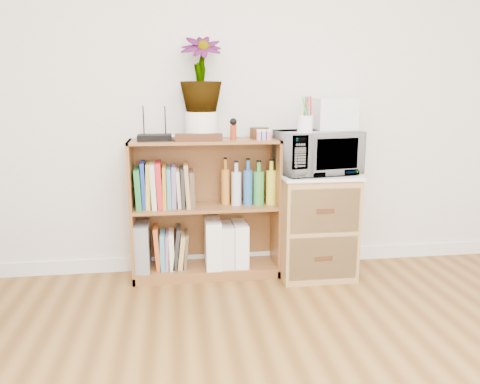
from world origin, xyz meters
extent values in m
cube|color=white|center=(0.00, 2.24, 0.05)|extent=(4.00, 0.02, 0.10)
cube|color=brown|center=(-0.35, 2.10, 0.47)|extent=(1.00, 0.30, 0.95)
cube|color=#9E7542|center=(0.40, 2.02, 0.35)|extent=(0.50, 0.45, 0.70)
imported|color=silver|center=(0.40, 2.02, 0.86)|extent=(0.57, 0.44, 0.29)
cylinder|color=white|center=(0.28, 1.90, 1.06)|extent=(0.10, 0.10, 0.11)
cube|color=silver|center=(0.53, 2.09, 1.11)|extent=(0.26, 0.22, 0.21)
cube|color=black|center=(-0.67, 2.08, 0.97)|extent=(0.22, 0.15, 0.04)
imported|color=white|center=(-0.52, 2.07, 0.97)|extent=(0.13, 0.13, 0.03)
cylinder|color=white|center=(-0.37, 2.12, 1.04)|extent=(0.21, 0.21, 0.18)
imported|color=#356729|center=(-0.37, 2.12, 1.37)|extent=(0.27, 0.27, 0.48)
cube|color=#371B0F|center=(-0.39, 2.00, 0.97)|extent=(0.30, 0.08, 0.05)
cylinder|color=#A02E13|center=(-0.16, 2.06, 1.00)|extent=(0.04, 0.04, 0.10)
cylinder|color=#37200F|center=(0.02, 2.11, 0.99)|extent=(0.13, 0.13, 0.08)
cube|color=#CF7382|center=(0.03, 2.01, 0.98)|extent=(0.11, 0.04, 0.06)
cube|color=gray|center=(-0.78, 2.10, 0.23)|extent=(0.10, 0.26, 0.32)
cube|color=white|center=(-0.30, 2.09, 0.23)|extent=(0.10, 0.26, 0.33)
cube|color=white|center=(-0.21, 2.09, 0.22)|extent=(0.09, 0.24, 0.29)
cube|color=white|center=(-0.11, 2.09, 0.22)|extent=(0.10, 0.24, 0.30)
cube|color=#1E7332|center=(-0.79, 2.10, 0.63)|extent=(0.04, 0.20, 0.27)
cube|color=#1C34A8|center=(-0.76, 2.10, 0.65)|extent=(0.03, 0.20, 0.31)
cube|color=gold|center=(-0.73, 2.10, 0.65)|extent=(0.04, 0.20, 0.30)
cube|color=silver|center=(-0.69, 2.10, 0.65)|extent=(0.04, 0.20, 0.30)
cube|color=red|center=(-0.66, 2.10, 0.65)|extent=(0.05, 0.20, 0.31)
cube|color=#BC7C21|center=(-0.62, 2.10, 0.64)|extent=(0.02, 0.20, 0.28)
cube|color=teal|center=(-0.59, 2.10, 0.63)|extent=(0.03, 0.20, 0.27)
cube|color=slate|center=(-0.56, 2.10, 0.64)|extent=(0.04, 0.20, 0.28)
cube|color=beige|center=(-0.53, 2.10, 0.62)|extent=(0.03, 0.20, 0.25)
cube|color=#272727|center=(-0.50, 2.10, 0.63)|extent=(0.02, 0.20, 0.27)
cube|color=tan|center=(-0.47, 2.10, 0.65)|extent=(0.04, 0.20, 0.29)
cube|color=brown|center=(-0.44, 2.10, 0.62)|extent=(0.04, 0.20, 0.24)
cylinder|color=#BE7123|center=(-0.21, 2.10, 0.66)|extent=(0.06, 0.06, 0.31)
cylinder|color=silver|center=(-0.14, 2.10, 0.65)|extent=(0.07, 0.07, 0.29)
cylinder|color=#255EAF|center=(-0.06, 2.10, 0.65)|extent=(0.06, 0.06, 0.31)
cylinder|color=green|center=(0.01, 2.10, 0.65)|extent=(0.07, 0.07, 0.29)
cylinder|color=gold|center=(0.10, 2.10, 0.65)|extent=(0.07, 0.07, 0.30)
cube|color=#BB4B21|center=(-0.68, 2.10, 0.22)|extent=(0.05, 0.19, 0.30)
cube|color=teal|center=(-0.65, 2.10, 0.20)|extent=(0.04, 0.19, 0.25)
cube|color=#8F6699|center=(-0.62, 2.10, 0.19)|extent=(0.03, 0.19, 0.24)
cube|color=#FFE1C6|center=(-0.59, 2.10, 0.20)|extent=(0.03, 0.19, 0.25)
cube|color=#252525|center=(-0.55, 2.10, 0.21)|extent=(0.06, 0.19, 0.29)
cube|color=tan|center=(-0.52, 2.10, 0.19)|extent=(0.06, 0.19, 0.24)
cube|color=brown|center=(-0.49, 2.10, 0.19)|extent=(0.04, 0.19, 0.25)
camera|label=1|loc=(-0.54, -1.00, 1.27)|focal=35.00mm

